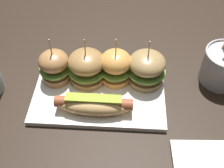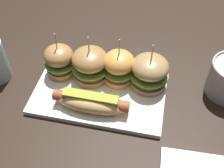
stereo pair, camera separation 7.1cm
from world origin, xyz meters
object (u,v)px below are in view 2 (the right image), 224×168
at_px(slider_far_left, 59,60).
at_px(slider_center_right, 119,67).
at_px(platter_main, 99,94).
at_px(hot_dog, 91,102).
at_px(slider_center_left, 90,64).
at_px(slider_far_right, 149,72).

distance_m(slider_far_left, slider_center_right, 0.16).
height_order(platter_main, hot_dog, hot_dog).
relative_size(hot_dog, slider_center_left, 1.37).
xyz_separation_m(platter_main, slider_far_right, (0.12, 0.05, 0.05)).
bearing_deg(platter_main, hot_dog, -97.10).
height_order(slider_center_left, slider_far_right, slider_center_left).
bearing_deg(slider_center_left, slider_far_right, 2.04).
xyz_separation_m(slider_far_left, slider_center_left, (0.09, 0.00, 0.00)).
distance_m(hot_dog, slider_center_left, 0.11).
relative_size(platter_main, hot_dog, 1.80).
bearing_deg(slider_far_left, slider_center_right, 2.66).
height_order(hot_dog, slider_far_left, slider_far_left).
xyz_separation_m(hot_dog, slider_center_left, (-0.03, 0.10, 0.02)).
xyz_separation_m(slider_center_left, slider_far_right, (0.16, 0.01, -0.00)).
xyz_separation_m(slider_far_left, slider_center_right, (0.16, 0.01, 0.00)).
xyz_separation_m(hot_dog, slider_far_left, (-0.11, 0.10, 0.02)).
bearing_deg(hot_dog, slider_far_left, 137.74).
bearing_deg(hot_dog, slider_center_right, 66.85).
height_order(slider_far_left, slider_center_right, slider_center_right).
xyz_separation_m(slider_center_left, slider_center_right, (0.08, 0.01, -0.00)).
bearing_deg(slider_center_right, hot_dog, -113.15).
xyz_separation_m(platter_main, slider_center_left, (-0.04, 0.05, 0.05)).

